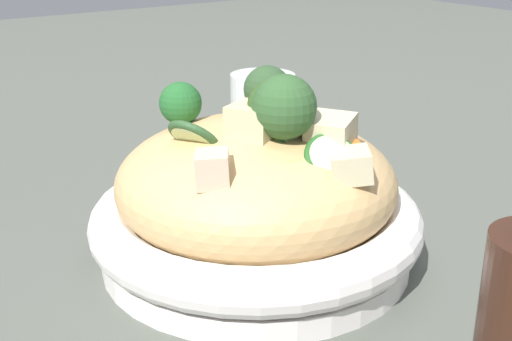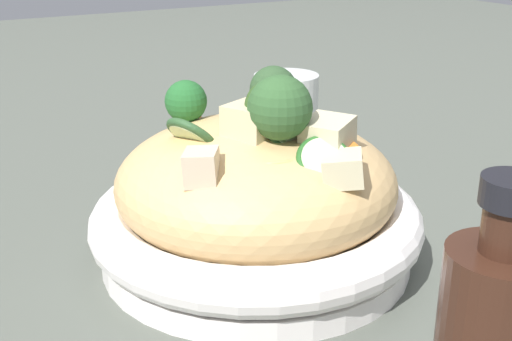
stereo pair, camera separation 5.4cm
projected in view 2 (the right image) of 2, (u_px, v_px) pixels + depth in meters
ground_plane at (256, 257)px, 0.57m from camera, size 3.00×3.00×0.00m
serving_bowl at (256, 227)px, 0.56m from camera, size 0.27×0.27×0.05m
noodle_heap at (256, 182)px, 0.54m from camera, size 0.23×0.23×0.10m
broccoli_florets at (264, 104)px, 0.52m from camera, size 0.11×0.15×0.06m
carrot_coins at (294, 136)px, 0.53m from camera, size 0.07×0.18×0.03m
zucchini_slices at (260, 143)px, 0.50m from camera, size 0.12×0.13×0.04m
chicken_chunks at (286, 142)px, 0.49m from camera, size 0.14×0.11×0.05m
drinking_glass at (286, 117)px, 0.78m from camera, size 0.07×0.07×0.10m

